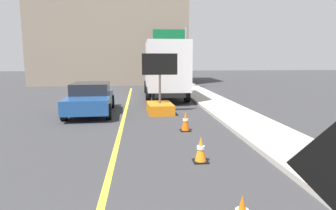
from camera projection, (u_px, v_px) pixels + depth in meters
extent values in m
cube|color=#B2ADA3|center=(306.00, 156.00, 7.35)|extent=(1.99, 48.00, 0.14)
cube|color=yellow|center=(112.00, 165.00, 6.90)|extent=(0.14, 36.00, 0.01)
cube|color=orange|center=(160.00, 108.00, 13.50)|extent=(1.22, 1.87, 0.45)
cylinder|color=#4C4C4C|center=(160.00, 89.00, 13.36)|extent=(0.10, 0.10, 1.30)
cube|color=black|center=(160.00, 64.00, 13.19)|extent=(1.60, 0.19, 0.95)
sphere|color=yellow|center=(172.00, 64.00, 13.32)|extent=(0.09, 0.09, 0.09)
sphere|color=yellow|center=(165.00, 64.00, 13.28)|extent=(0.09, 0.09, 0.09)
sphere|color=yellow|center=(158.00, 64.00, 13.23)|extent=(0.09, 0.09, 0.09)
sphere|color=yellow|center=(152.00, 64.00, 13.18)|extent=(0.09, 0.09, 0.09)
sphere|color=yellow|center=(148.00, 60.00, 13.12)|extent=(0.09, 0.09, 0.09)
sphere|color=yellow|center=(148.00, 68.00, 13.18)|extent=(0.09, 0.09, 0.09)
cube|color=black|center=(164.00, 88.00, 18.89)|extent=(1.63, 7.47, 0.25)
cube|color=silver|center=(161.00, 70.00, 21.36)|extent=(2.31, 2.09, 1.90)
cube|color=silver|center=(166.00, 65.00, 17.53)|extent=(2.31, 5.08, 2.75)
cylinder|color=black|center=(146.00, 87.00, 21.30)|extent=(0.28, 0.90, 0.90)
cylinder|color=black|center=(177.00, 87.00, 21.51)|extent=(0.28, 0.90, 0.90)
cylinder|color=black|center=(148.00, 95.00, 16.60)|extent=(0.28, 0.90, 0.90)
cylinder|color=black|center=(187.00, 94.00, 16.81)|extent=(0.28, 0.90, 0.90)
cube|color=navy|center=(90.00, 101.00, 13.31)|extent=(2.03, 4.48, 0.60)
cube|color=black|center=(91.00, 88.00, 13.44)|extent=(1.71, 2.05, 0.50)
cylinder|color=black|center=(109.00, 112.00, 12.04)|extent=(0.25, 0.67, 0.66)
cylinder|color=black|center=(64.00, 113.00, 11.80)|extent=(0.25, 0.67, 0.66)
cylinder|color=black|center=(112.00, 101.00, 14.89)|extent=(0.25, 0.67, 0.66)
cylinder|color=black|center=(76.00, 102.00, 14.65)|extent=(0.25, 0.67, 0.66)
cylinder|color=gray|center=(186.00, 58.00, 24.19)|extent=(0.18, 0.18, 5.00)
cube|color=#0F6033|center=(169.00, 38.00, 23.82)|extent=(2.60, 0.11, 1.30)
cube|color=white|center=(169.00, 38.00, 23.85)|extent=(1.82, 0.04, 0.18)
cube|color=gray|center=(111.00, 28.00, 29.15)|extent=(14.55, 6.68, 10.93)
cube|color=black|center=(201.00, 161.00, 7.13)|extent=(0.36, 0.36, 0.03)
cone|color=orange|center=(201.00, 149.00, 7.09)|extent=(0.28, 0.28, 0.60)
cylinder|color=white|center=(201.00, 147.00, 7.08)|extent=(0.19, 0.19, 0.08)
cube|color=black|center=(185.00, 130.00, 10.19)|extent=(0.36, 0.36, 0.03)
cone|color=#EA5B0C|center=(186.00, 121.00, 10.14)|extent=(0.28, 0.28, 0.66)
cylinder|color=white|center=(186.00, 120.00, 10.13)|extent=(0.19, 0.19, 0.08)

